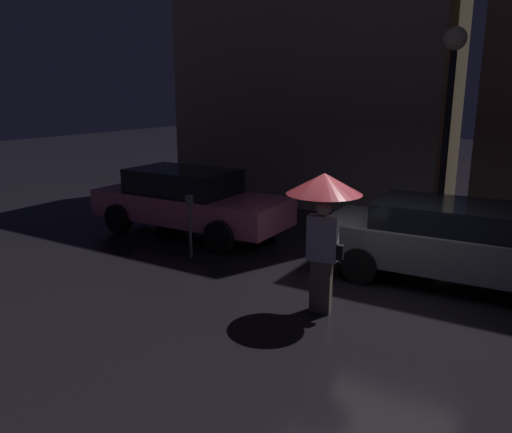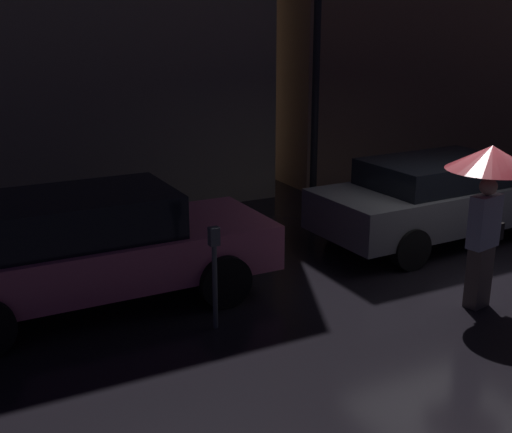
% 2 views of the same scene
% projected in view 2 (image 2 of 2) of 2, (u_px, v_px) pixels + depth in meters
% --- Properties ---
extents(ground_plane, '(60.00, 60.00, 0.00)m').
position_uv_depth(ground_plane, '(459.00, 273.00, 9.44)').
color(ground_plane, black).
extents(parked_car_pink, '(4.68, 1.94, 1.50)m').
position_uv_depth(parked_car_pink, '(90.00, 247.00, 8.19)').
color(parked_car_pink, '#DB6684').
rests_on(parked_car_pink, ground).
extents(parked_car_grey, '(4.62, 1.95, 1.40)m').
position_uv_depth(parked_car_grey, '(442.00, 196.00, 10.73)').
color(parked_car_grey, slate).
rests_on(parked_car_grey, ground).
extents(pedestrian_with_umbrella, '(1.09, 1.09, 2.12)m').
position_uv_depth(pedestrian_with_umbrella, '(489.00, 180.00, 7.87)').
color(pedestrian_with_umbrella, '#66564C').
rests_on(pedestrian_with_umbrella, ground).
extents(parking_meter, '(0.12, 0.10, 1.28)m').
position_uv_depth(parking_meter, '(215.00, 267.00, 7.53)').
color(parking_meter, '#4C5154').
rests_on(parking_meter, ground).
extents(street_lamp_near, '(0.48, 0.48, 4.54)m').
position_uv_depth(street_lamp_near, '(317.00, 32.00, 11.93)').
color(street_lamp_near, black).
rests_on(street_lamp_near, ground).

